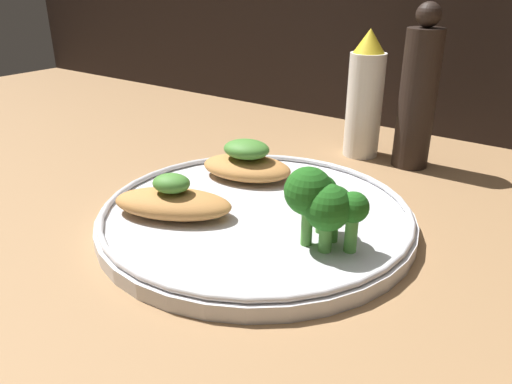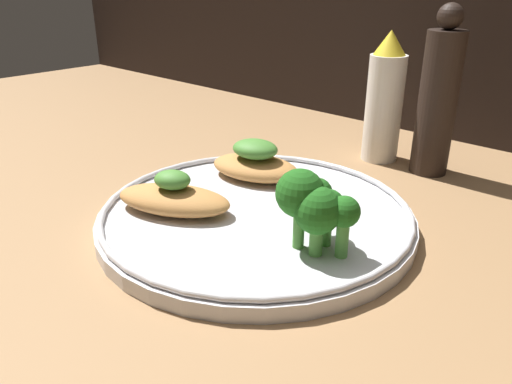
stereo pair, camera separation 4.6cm
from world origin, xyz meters
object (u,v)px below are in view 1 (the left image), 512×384
(sauce_bottle, at_px, (365,97))
(plate, at_px, (256,215))
(broccoli_bunch, at_px, (323,201))
(pepper_grinder, at_px, (418,95))

(sauce_bottle, bearing_deg, plate, -88.27)
(broccoli_bunch, relative_size, sauce_bottle, 0.43)
(broccoli_bunch, distance_m, pepper_grinder, 0.26)
(broccoli_bunch, height_order, pepper_grinder, pepper_grinder)
(plate, bearing_deg, broccoli_bunch, -13.39)
(plate, xyz_separation_m, broccoli_bunch, (0.08, -0.02, 0.04))
(pepper_grinder, bearing_deg, sauce_bottle, -180.00)
(plate, bearing_deg, sauce_bottle, 91.73)
(plate, bearing_deg, pepper_grinder, 76.20)
(broccoli_bunch, relative_size, pepper_grinder, 0.35)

